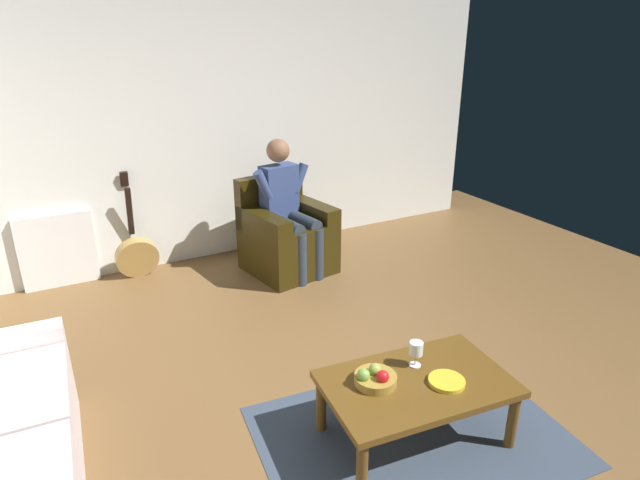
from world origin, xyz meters
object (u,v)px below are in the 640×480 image
(fruit_bowl, at_px, (375,378))
(coffee_table, at_px, (417,389))
(person_seated, at_px, (287,204))
(decorative_dish, at_px, (447,381))
(guitar, at_px, (137,254))
(armchair, at_px, (286,237))
(wine_glass_near, at_px, (416,350))

(fruit_bowl, bearing_deg, coffee_table, 157.47)
(person_seated, relative_size, decorative_dish, 6.26)
(guitar, bearing_deg, decorative_dish, 109.62)
(armchair, relative_size, guitar, 0.90)
(fruit_bowl, distance_m, decorative_dish, 0.39)
(decorative_dish, bearing_deg, person_seated, -95.03)
(coffee_table, bearing_deg, fruit_bowl, -22.53)
(armchair, xyz_separation_m, fruit_bowl, (0.56, 2.36, 0.09))
(wine_glass_near, height_order, decorative_dish, wine_glass_near)
(coffee_table, height_order, fruit_bowl, fruit_bowl)
(wine_glass_near, bearing_deg, guitar, -69.89)
(person_seated, height_order, coffee_table, person_seated)
(person_seated, relative_size, fruit_bowl, 5.37)
(decorative_dish, bearing_deg, armchair, -94.82)
(wine_glass_near, bearing_deg, coffee_table, 57.58)
(person_seated, height_order, fruit_bowl, person_seated)
(armchair, height_order, coffee_table, armchair)
(coffee_table, relative_size, guitar, 1.10)
(armchair, xyz_separation_m, person_seated, (-0.01, 0.04, 0.34))
(armchair, distance_m, guitar, 1.41)
(wine_glass_near, bearing_deg, armchair, -96.46)
(decorative_dish, bearing_deg, guitar, -70.38)
(coffee_table, relative_size, decorative_dish, 5.42)
(person_seated, relative_size, guitar, 1.27)
(wine_glass_near, bearing_deg, person_seated, -96.71)
(armchair, height_order, guitar, guitar)
(wine_glass_near, relative_size, fruit_bowl, 0.66)
(armchair, height_order, wine_glass_near, armchair)
(fruit_bowl, bearing_deg, armchair, -103.38)
(armchair, relative_size, fruit_bowl, 3.80)
(guitar, height_order, decorative_dish, guitar)
(coffee_table, bearing_deg, person_seated, -98.19)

